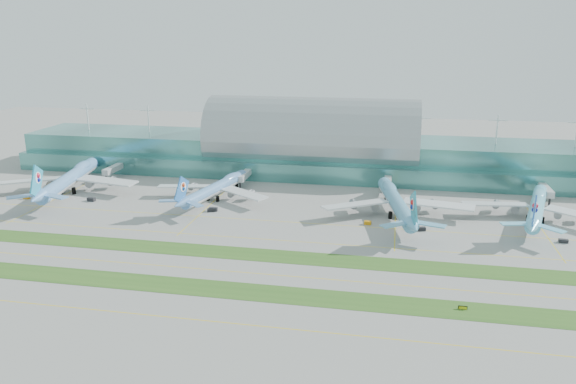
% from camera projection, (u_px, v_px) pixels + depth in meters
% --- Properties ---
extents(ground, '(700.00, 700.00, 0.00)m').
position_uv_depth(ground, '(260.00, 257.00, 204.48)').
color(ground, gray).
rests_on(ground, ground).
extents(terminal, '(340.00, 69.10, 36.00)m').
position_uv_depth(terminal, '(312.00, 148.00, 321.91)').
color(terminal, '#3D7A75').
rests_on(terminal, ground).
extents(grass_strip_near, '(420.00, 12.00, 0.08)m').
position_uv_depth(grass_strip_near, '(239.00, 291.00, 178.07)').
color(grass_strip_near, '#2D591E').
rests_on(grass_strip_near, ground).
extents(grass_strip_far, '(420.00, 12.00, 0.08)m').
position_uv_depth(grass_strip_far, '(261.00, 255.00, 206.35)').
color(grass_strip_far, '#2D591E').
rests_on(grass_strip_far, ground).
extents(taxiline_a, '(420.00, 0.35, 0.01)m').
position_uv_depth(taxiline_a, '(220.00, 322.00, 159.22)').
color(taxiline_a, yellow).
rests_on(taxiline_a, ground).
extents(taxiline_b, '(420.00, 0.35, 0.01)m').
position_uv_depth(taxiline_b, '(250.00, 273.00, 191.28)').
color(taxiline_b, yellow).
rests_on(taxiline_b, ground).
extents(taxiline_c, '(420.00, 0.35, 0.01)m').
position_uv_depth(taxiline_c, '(270.00, 240.00, 221.44)').
color(taxiline_c, yellow).
rests_on(taxiline_c, ground).
extents(taxiline_d, '(420.00, 0.35, 0.01)m').
position_uv_depth(taxiline_d, '(281.00, 222.00, 242.18)').
color(taxiline_d, yellow).
rests_on(taxiline_d, ground).
extents(airliner_a, '(71.86, 82.54, 22.83)m').
position_uv_depth(airliner_a, '(70.00, 178.00, 285.37)').
color(airliner_a, '#5F97D2').
rests_on(airliner_a, ground).
extents(airliner_b, '(58.74, 67.58, 18.74)m').
position_uv_depth(airliner_b, '(216.00, 187.00, 273.16)').
color(airliner_b, '#5E93CE').
rests_on(airliner_b, ground).
extents(airliner_c, '(66.60, 76.53, 21.18)m').
position_uv_depth(airliner_c, '(396.00, 201.00, 248.64)').
color(airliner_c, '#5BA2C9').
rests_on(airliner_c, ground).
extents(airliner_d, '(60.67, 70.16, 19.64)m').
position_uv_depth(airliner_d, '(537.00, 206.00, 242.95)').
color(airliner_d, '#6BCAEC').
rests_on(airliner_d, ground).
extents(gse_a, '(3.07, 1.79, 1.54)m').
position_uv_depth(gse_a, '(27.00, 197.00, 274.34)').
color(gse_a, '#C9780B').
rests_on(gse_a, ground).
extents(gse_b, '(3.97, 2.39, 1.73)m').
position_uv_depth(gse_b, '(91.00, 199.00, 270.61)').
color(gse_b, black).
rests_on(gse_b, ground).
extents(gse_c, '(3.99, 2.15, 1.69)m').
position_uv_depth(gse_c, '(213.00, 209.00, 255.85)').
color(gse_c, black).
rests_on(gse_c, ground).
extents(gse_d, '(3.31, 2.24, 1.45)m').
position_uv_depth(gse_d, '(211.00, 210.00, 254.96)').
color(gse_d, black).
rests_on(gse_d, ground).
extents(gse_e, '(3.05, 1.95, 1.54)m').
position_uv_depth(gse_e, '(368.00, 223.00, 238.29)').
color(gse_e, '#C97F0B').
rests_on(gse_e, ground).
extents(gse_f, '(3.63, 2.52, 1.52)m').
position_uv_depth(gse_f, '(421.00, 229.00, 230.95)').
color(gse_f, black).
rests_on(gse_f, ground).
extents(gse_g, '(3.68, 1.99, 1.38)m').
position_uv_depth(gse_g, '(563.00, 241.00, 218.14)').
color(gse_g, black).
rests_on(gse_g, ground).
extents(taxiway_sign_east, '(2.70, 0.36, 1.14)m').
position_uv_depth(taxiway_sign_east, '(463.00, 308.00, 166.22)').
color(taxiway_sign_east, black).
rests_on(taxiway_sign_east, ground).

